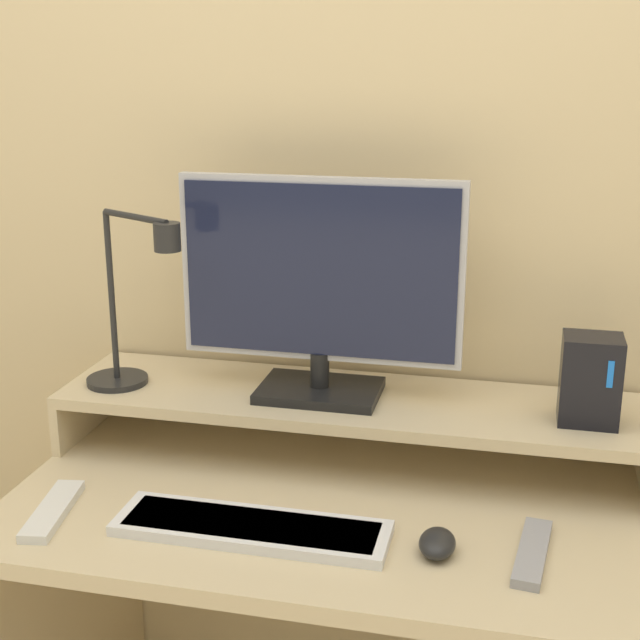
% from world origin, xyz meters
% --- Properties ---
extents(wall_back, '(6.00, 0.05, 2.50)m').
position_xyz_m(wall_back, '(0.00, 0.68, 1.25)').
color(wall_back, beige).
rests_on(wall_back, ground_plane).
extents(desk, '(1.11, 0.64, 0.71)m').
position_xyz_m(desk, '(0.00, 0.32, 0.50)').
color(desk, beige).
rests_on(desk, ground_plane).
extents(monitor_shelf, '(1.11, 0.28, 0.12)m').
position_xyz_m(monitor_shelf, '(0.00, 0.50, 0.81)').
color(monitor_shelf, beige).
rests_on(monitor_shelf, desk).
extents(monitor, '(0.53, 0.16, 0.42)m').
position_xyz_m(monitor, '(-0.05, 0.49, 1.04)').
color(monitor, black).
rests_on(monitor, monitor_shelf).
extents(desk_lamp, '(0.24, 0.17, 0.35)m').
position_xyz_m(desk_lamp, '(-0.40, 0.43, 0.98)').
color(desk_lamp, black).
rests_on(desk_lamp, monitor_shelf).
extents(router_dock, '(0.10, 0.09, 0.16)m').
position_xyz_m(router_dock, '(0.43, 0.47, 0.91)').
color(router_dock, black).
rests_on(router_dock, monitor_shelf).
extents(keyboard, '(0.45, 0.13, 0.02)m').
position_xyz_m(keyboard, '(-0.09, 0.17, 0.72)').
color(keyboard, white).
rests_on(keyboard, desk).
extents(mouse, '(0.06, 0.08, 0.03)m').
position_xyz_m(mouse, '(0.21, 0.18, 0.72)').
color(mouse, black).
rests_on(mouse, desk).
extents(remote_control, '(0.08, 0.20, 0.02)m').
position_xyz_m(remote_control, '(-0.44, 0.15, 0.72)').
color(remote_control, white).
rests_on(remote_control, desk).
extents(remote_secondary, '(0.06, 0.20, 0.02)m').
position_xyz_m(remote_secondary, '(0.35, 0.20, 0.72)').
color(remote_secondary, '#99999E').
rests_on(remote_secondary, desk).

